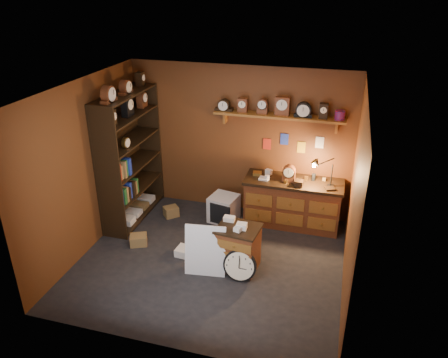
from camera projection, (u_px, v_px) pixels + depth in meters
floor at (211, 261)px, 6.82m from camera, size 4.00×4.00×0.00m
room_shell at (214, 157)px, 6.17m from camera, size 4.02×3.62×2.71m
shelving_unit at (128, 152)px, 7.58m from camera, size 0.47×1.60×2.58m
workbench at (293, 200)px, 7.64m from camera, size 1.69×0.66×1.36m
low_cabinet at (238, 246)px, 6.51m from camera, size 0.67×0.58×0.79m
big_round_clock at (240, 265)px, 6.31m from camera, size 0.49×0.16×0.49m
white_panel at (206, 272)px, 6.56m from camera, size 0.62×0.24×0.80m
mini_fridge at (224, 208)px, 7.85m from camera, size 0.54×0.56×0.48m
floor_box_a at (139, 240)px, 7.20m from camera, size 0.34×0.32×0.17m
floor_box_b at (183, 251)px, 6.95m from camera, size 0.23×0.27×0.12m
floor_box_c at (171, 212)px, 8.04m from camera, size 0.32×0.32×0.19m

